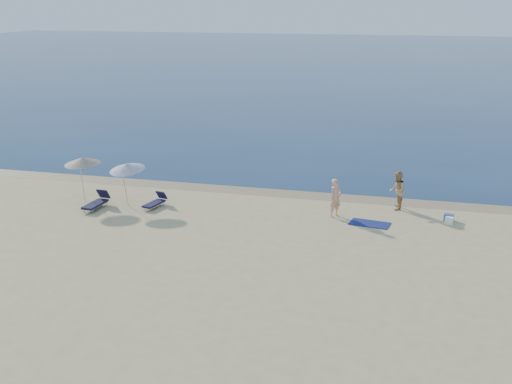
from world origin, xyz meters
TOP-DOWN VIEW (x-y plane):
  - sea at (0.00, 100.00)m, footprint 240.00×160.00m
  - wet_sand_strip at (0.00, 19.40)m, footprint 240.00×1.60m
  - person_left at (1.90, 16.23)m, footprint 0.75×0.80m
  - person_right at (4.64, 18.12)m, footprint 0.74×0.94m
  - beach_towel at (3.59, 15.60)m, footprint 1.93×1.26m
  - white_bag at (7.10, 16.53)m, footprint 0.40×0.36m
  - blue_cooler at (7.10, 16.96)m, footprint 0.49×0.38m
  - umbrella_near at (-8.33, 15.48)m, footprint 2.21×2.23m
  - umbrella_far at (-10.75, 15.49)m, footprint 2.20×2.22m
  - lounger_left at (-9.64, 14.62)m, footprint 0.71×1.83m
  - lounger_right at (-6.92, 15.50)m, footprint 0.81×1.61m

SIDE VIEW (x-z plane):
  - wet_sand_strip at x=0.00m, z-range 0.00..0.00m
  - sea at x=0.00m, z-range 0.00..0.01m
  - beach_towel at x=3.59m, z-range 0.00..0.03m
  - white_bag at x=7.10m, z-range 0.00..0.31m
  - blue_cooler at x=7.10m, z-range 0.00..0.31m
  - lounger_right at x=-6.92m, z-range -0.09..0.59m
  - lounger_left at x=-9.64m, z-range -0.11..0.69m
  - person_left at x=1.90m, z-range 0.00..1.84m
  - person_right at x=4.64m, z-range 0.00..1.89m
  - umbrella_near at x=-8.33m, z-range 0.81..3.10m
  - umbrella_far at x=-10.75m, z-range 0.91..3.31m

